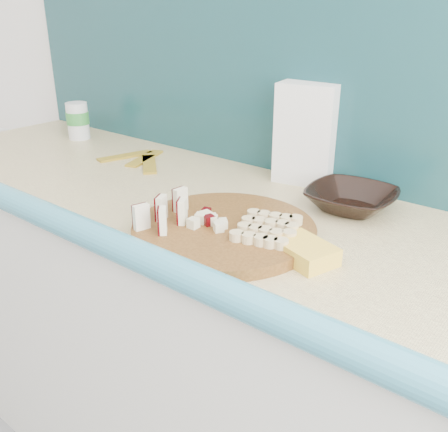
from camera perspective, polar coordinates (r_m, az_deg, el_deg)
kitchen_counter at (r=1.37m, az=1.37°, el=-16.85°), size 2.20×0.63×0.91m
backsplash at (r=1.30m, az=9.76°, el=15.02°), size 2.20×0.02×0.50m
cutting_board at (r=0.99m, az=-0.00°, el=-1.66°), size 0.46×0.46×0.02m
apple_wedges at (r=1.00m, az=-6.71°, el=0.58°), size 0.07×0.15×0.05m
apple_chunks at (r=0.99m, az=-1.27°, el=-0.38°), size 0.05×0.06×0.02m
banana_slices at (r=0.96m, az=5.01°, el=-1.40°), size 0.15×0.16×0.02m
brown_bowl at (r=1.15m, az=14.32°, el=1.84°), size 0.21×0.21×0.05m
flour_bag at (r=1.29m, az=9.54°, el=9.32°), size 0.16×0.13×0.25m
canister at (r=1.77m, az=-16.36°, el=10.48°), size 0.07×0.07×0.12m
sponge at (r=0.91m, az=9.18°, el=-4.03°), size 0.13×0.11×0.03m
banana_peel at (r=1.50m, az=-9.63°, el=6.39°), size 0.23×0.19×0.01m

